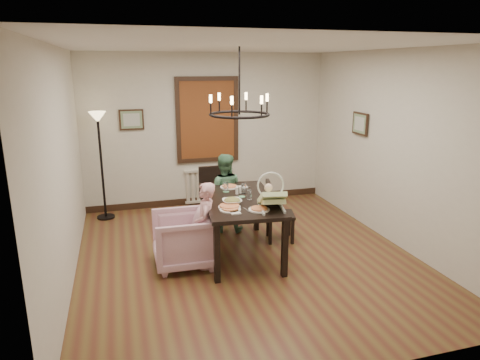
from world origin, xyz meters
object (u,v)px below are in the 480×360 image
chair_right (280,211)px  floor_lamp (102,168)px  dining_table (239,204)px  chair_far (214,196)px  armchair (183,239)px  seated_man (224,199)px  drinking_glass (249,195)px  elderly_woman (206,233)px  baby_bouncer (272,197)px

chair_right → floor_lamp: size_ratio=0.51×
dining_table → chair_far: (-0.08, 1.28, -0.25)m
dining_table → chair_far: size_ratio=1.92×
armchair → seated_man: (0.81, 1.05, 0.16)m
drinking_glass → floor_lamp: size_ratio=0.08×
dining_table → floor_lamp: (-1.84, 2.01, 0.18)m
chair_right → armchair: size_ratio=1.16×
armchair → floor_lamp: floor_lamp is taller
seated_man → chair_far: bearing=-60.9°
armchair → elderly_woman: size_ratio=0.83×
chair_far → chair_right: chair_far is taller
dining_table → elderly_woman: bearing=-145.7°
drinking_glass → seated_man: bearing=96.2°
chair_far → seated_man: bearing=-78.8°
dining_table → chair_far: 1.31m
seated_man → drinking_glass: seated_man is taller
dining_table → baby_bouncer: (0.27, -0.55, 0.25)m
dining_table → seated_man: (0.00, 0.89, -0.20)m
chair_far → seated_man: (0.08, -0.39, 0.05)m
chair_right → dining_table: bearing=124.0°
elderly_woman → baby_bouncer: bearing=87.9°
chair_far → baby_bouncer: baby_bouncer is taller
chair_far → floor_lamp: bearing=156.9°
baby_bouncer → drinking_glass: baby_bouncer is taller
armchair → drinking_glass: bearing=95.2°
chair_right → chair_far: bearing=51.6°
armchair → floor_lamp: (-1.03, 2.17, 0.54)m
elderly_woman → drinking_glass: bearing=122.1°
drinking_glass → floor_lamp: bearing=132.8°
armchair → drinking_glass: (0.92, 0.06, 0.51)m
drinking_glass → floor_lamp: (-1.95, 2.11, 0.03)m
armchair → drinking_glass: size_ratio=5.84×
dining_table → floor_lamp: size_ratio=1.00×
baby_bouncer → chair_far: bearing=111.5°
drinking_glass → floor_lamp: 2.87m
chair_far → elderly_woman: bearing=-106.8°
chair_far → floor_lamp: floor_lamp is taller
chair_right → baby_bouncer: size_ratio=1.84×
seated_man → drinking_glass: bearing=113.6°
chair_far → baby_bouncer: 1.92m
dining_table → chair_right: size_ratio=1.96×
dining_table → chair_far: bearing=99.1°
elderly_woman → drinking_glass: size_ratio=7.02×
elderly_woman → seated_man: (0.54, 1.18, 0.04)m
armchair → chair_far: bearing=154.4°
dining_table → seated_man: size_ratio=1.74×
dining_table → baby_bouncer: bearing=-58.3°
dining_table → chair_right: 0.80m
floor_lamp → dining_table: bearing=-47.5°
chair_right → elderly_woman: (-1.25, -0.56, 0.01)m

